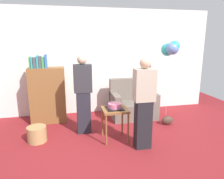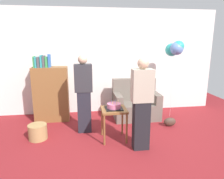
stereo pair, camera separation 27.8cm
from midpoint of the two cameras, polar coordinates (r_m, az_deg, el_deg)
The scene contains 11 objects.
ground_plane at distance 3.98m, azimuth 0.11°, elevation -15.24°, with size 8.00×8.00×0.00m, color maroon.
wall_back at distance 5.54m, azimuth -4.48°, elevation 7.60°, with size 6.00×0.10×2.70m, color silver.
couch at distance 5.26m, azimuth 4.22°, elevation -3.96°, with size 1.10×0.70×0.96m.
bookshelf at distance 5.10m, azimuth -18.82°, elevation -1.17°, with size 0.80×0.36×1.60m.
side_table at distance 4.01m, azimuth -1.24°, elevation -6.65°, with size 0.48×0.48×0.63m.
birthday_cake at distance 3.96m, azimuth -1.25°, elevation -4.63°, with size 0.32×0.32×0.17m.
person_blowing_candles at distance 4.29m, azimuth -9.79°, elevation -1.28°, with size 0.36×0.22×1.63m.
person_holding_cake at distance 3.64m, azimuth 6.55°, elevation -3.86°, with size 0.36×0.22×1.63m.
wicker_basket at distance 4.37m, azimuth -21.70°, elevation -11.34°, with size 0.36×0.36×0.30m, color #A88451.
handbag at distance 4.97m, azimuth 13.42°, elevation -8.28°, with size 0.28×0.14×0.20m, color #473328.
balloon_bunch at distance 5.29m, azimuth 14.42°, elevation 10.90°, with size 0.38×0.47×1.90m.
Camera 1 is at (-0.89, -3.38, 1.91)m, focal length 33.27 mm.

